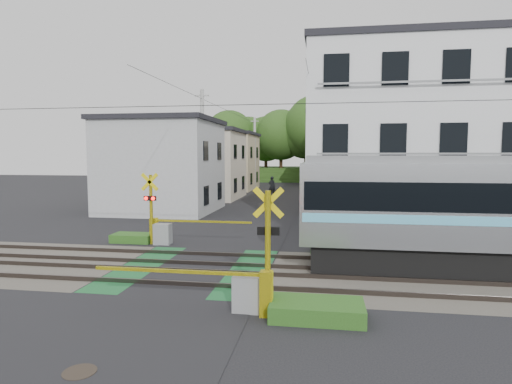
% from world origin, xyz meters
% --- Properties ---
extents(ground, '(120.00, 120.00, 0.00)m').
position_xyz_m(ground, '(0.00, 0.00, 0.00)').
color(ground, black).
extents(track_bed, '(120.00, 120.00, 0.14)m').
position_xyz_m(track_bed, '(0.00, 0.00, 0.04)').
color(track_bed, '#47423A').
rests_on(track_bed, ground).
extents(crossing_signal_near, '(4.74, 0.65, 3.09)m').
position_xyz_m(crossing_signal_near, '(2.59, -3.65, 0.71)').
color(crossing_signal_near, yellow).
rests_on(crossing_signal_near, ground).
extents(crossing_signal_far, '(4.74, 0.65, 3.09)m').
position_xyz_m(crossing_signal_far, '(-2.59, 3.65, 0.71)').
color(crossing_signal_far, yellow).
rests_on(crossing_signal_far, ground).
extents(apartment_block, '(10.20, 8.36, 9.30)m').
position_xyz_m(apartment_block, '(8.50, 9.49, 4.66)').
color(apartment_block, silver).
rests_on(apartment_block, ground).
extents(houses_row, '(22.07, 31.35, 6.80)m').
position_xyz_m(houses_row, '(0.25, 25.92, 3.24)').
color(houses_row, '#AFB2B4').
rests_on(houses_row, ground).
extents(tree_hill, '(40.00, 13.96, 11.89)m').
position_xyz_m(tree_hill, '(-0.41, 47.89, 5.54)').
color(tree_hill, '#2B4D19').
rests_on(tree_hill, ground).
extents(catenary, '(60.00, 5.04, 7.00)m').
position_xyz_m(catenary, '(6.00, 0.03, 3.70)').
color(catenary, '#2D2D33').
rests_on(catenary, ground).
extents(utility_poles, '(7.90, 42.00, 8.00)m').
position_xyz_m(utility_poles, '(-1.05, 23.01, 4.08)').
color(utility_poles, '#A5A5A0').
rests_on(utility_poles, ground).
extents(pedestrian, '(0.79, 0.64, 1.87)m').
position_xyz_m(pedestrian, '(-0.39, 25.41, 0.94)').
color(pedestrian, '#22252B').
rests_on(pedestrian, ground).
extents(manhole_cover, '(0.60, 0.60, 0.02)m').
position_xyz_m(manhole_cover, '(0.08, -7.02, 0.01)').
color(manhole_cover, '#2D261E').
rests_on(manhole_cover, ground).
extents(weed_patches, '(10.25, 8.80, 0.40)m').
position_xyz_m(weed_patches, '(1.76, -0.09, 0.18)').
color(weed_patches, '#2D5E1E').
rests_on(weed_patches, ground).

